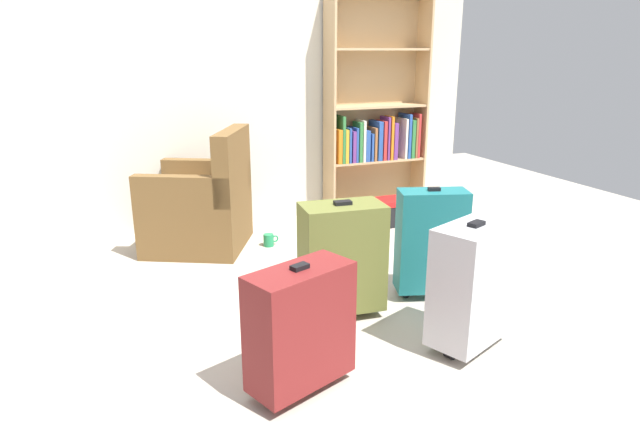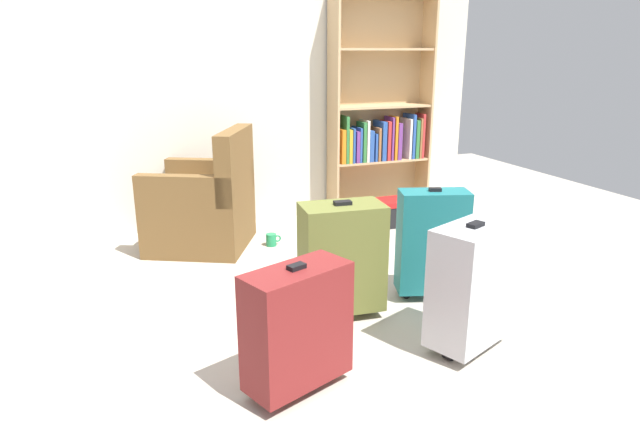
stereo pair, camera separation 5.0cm
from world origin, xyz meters
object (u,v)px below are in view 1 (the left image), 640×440
object	(u,v)px
suitcase_silver	(471,284)
armchair	(202,207)
suitcase_teal	(431,241)
mug	(269,240)
suitcase_dark_red	(300,326)
storage_box	(384,212)
bookshelf	(374,117)
suitcase_olive	(342,257)

from	to	relation	value
suitcase_silver	armchair	bearing A→B (deg)	115.41
armchair	suitcase_teal	size ratio (longest dim) A/B	1.37
armchair	mug	size ratio (longest dim) A/B	7.83
suitcase_dark_red	storage_box	bearing A→B (deg)	53.53
bookshelf	suitcase_olive	world-z (taller)	bookshelf
storage_box	suitcase_dark_red	distance (m)	2.51
suitcase_silver	suitcase_dark_red	distance (m)	0.91
suitcase_silver	mug	bearing A→B (deg)	104.96
suitcase_olive	suitcase_silver	bearing A→B (deg)	-52.55
mug	suitcase_olive	size ratio (longest dim) A/B	0.18
bookshelf	suitcase_silver	distance (m)	2.56
armchair	storage_box	distance (m)	1.55
mug	suitcase_teal	world-z (taller)	suitcase_teal
suitcase_dark_red	suitcase_teal	bearing A→B (deg)	30.90
storage_box	suitcase_olive	size ratio (longest dim) A/B	0.68
mug	suitcase_silver	size ratio (longest dim) A/B	0.18
bookshelf	armchair	distance (m)	1.78
mug	storage_box	size ratio (longest dim) A/B	0.26
suitcase_silver	suitcase_olive	bearing A→B (deg)	127.45
armchair	suitcase_olive	world-z (taller)	armchair
suitcase_dark_red	suitcase_olive	size ratio (longest dim) A/B	0.89
armchair	suitcase_teal	distance (m)	1.79
suitcase_dark_red	suitcase_olive	world-z (taller)	suitcase_olive
armchair	suitcase_dark_red	bearing A→B (deg)	-88.61
armchair	suitcase_dark_red	size ratio (longest dim) A/B	1.57
bookshelf	suitcase_silver	xyz separation A→B (m)	(-0.69, -2.41, -0.53)
storage_box	suitcase_teal	bearing A→B (deg)	-107.35
suitcase_silver	suitcase_olive	size ratio (longest dim) A/B	1.00
bookshelf	suitcase_teal	distance (m)	1.95
suitcase_dark_red	armchair	bearing A→B (deg)	91.39
armchair	suitcase_olive	xyz separation A→B (m)	(0.52, -1.44, 0.03)
mug	suitcase_olive	xyz separation A→B (m)	(0.05, -1.26, 0.30)
suitcase_dark_red	suitcase_silver	bearing A→B (deg)	2.24
bookshelf	storage_box	world-z (taller)	bookshelf
storage_box	armchair	bearing A→B (deg)	178.94
suitcase_dark_red	suitcase_teal	xyz separation A→B (m)	(1.06, 0.63, 0.04)
mug	storage_box	world-z (taller)	storage_box
bookshelf	suitcase_olive	size ratio (longest dim) A/B	2.87
storage_box	suitcase_silver	world-z (taller)	suitcase_silver
mug	suitcase_silver	world-z (taller)	suitcase_silver
bookshelf	suitcase_olive	xyz separation A→B (m)	(-1.13, -1.83, -0.53)
armchair	storage_box	bearing A→B (deg)	-1.06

